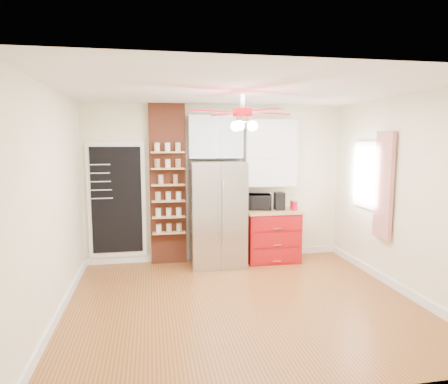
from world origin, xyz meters
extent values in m
plane|color=#9A5927|center=(0.00, 0.00, 0.00)|extent=(4.50, 4.50, 0.00)
plane|color=white|center=(0.00, 0.00, 2.70)|extent=(4.50, 4.50, 0.00)
cube|color=#FFF9CD|center=(0.00, 2.00, 1.35)|extent=(4.50, 0.02, 2.70)
cube|color=#FFF9CD|center=(0.00, -2.00, 1.35)|extent=(4.50, 0.02, 2.70)
cube|color=#FFF9CD|center=(-2.25, 0.00, 1.35)|extent=(0.02, 4.00, 2.70)
cube|color=#FFF9CD|center=(2.25, 0.00, 1.35)|extent=(0.02, 4.00, 2.70)
cube|color=white|center=(-1.70, 1.97, 1.10)|extent=(0.95, 0.04, 1.95)
cube|color=black|center=(-1.70, 1.95, 1.10)|extent=(0.82, 0.02, 1.78)
cube|color=brown|center=(-0.85, 1.92, 1.35)|extent=(0.60, 0.16, 2.70)
cube|color=#AAAAAF|center=(-0.05, 1.63, 0.88)|extent=(0.90, 0.70, 1.75)
cube|color=white|center=(-0.05, 1.82, 2.15)|extent=(0.90, 0.35, 0.70)
cube|color=#A00D11|center=(0.92, 1.68, 0.43)|extent=(0.90, 0.60, 0.86)
cube|color=tan|center=(0.92, 1.68, 0.88)|extent=(0.94, 0.64, 0.04)
cube|color=white|center=(0.92, 1.85, 1.88)|extent=(0.90, 0.30, 1.15)
cube|color=white|center=(2.23, 0.90, 1.55)|extent=(0.04, 0.75, 1.05)
cube|color=red|center=(2.18, 0.35, 1.45)|extent=(0.06, 0.40, 1.55)
cylinder|color=silver|center=(0.00, 0.00, 2.55)|extent=(0.05, 0.05, 0.20)
cylinder|color=#B30B15|center=(0.00, 0.00, 2.43)|extent=(0.24, 0.24, 0.10)
sphere|color=white|center=(0.00, 0.00, 2.27)|extent=(0.13, 0.13, 0.13)
imported|color=black|center=(0.67, 1.78, 1.03)|extent=(0.53, 0.41, 0.27)
cube|color=black|center=(1.05, 1.67, 1.05)|extent=(0.19, 0.24, 0.30)
cylinder|color=#B70A20|center=(1.29, 1.58, 0.98)|extent=(0.11, 0.11, 0.15)
cylinder|color=red|center=(1.29, 1.66, 0.97)|extent=(0.10, 0.10, 0.15)
cylinder|color=#C0AC92|center=(-0.97, 1.80, 1.44)|extent=(0.11, 0.11, 0.14)
cylinder|color=#94684B|center=(-0.73, 1.76, 1.45)|extent=(0.09, 0.09, 0.15)
camera|label=1|loc=(-1.13, -4.86, 2.09)|focal=32.00mm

